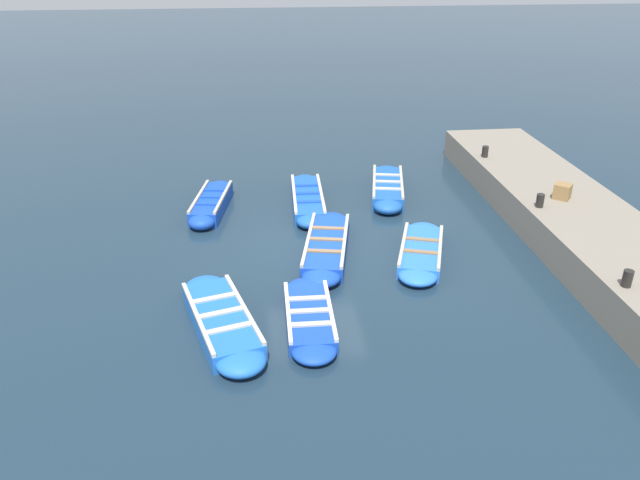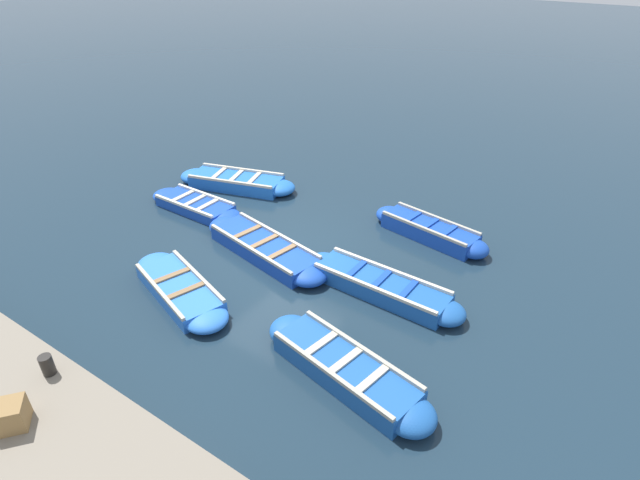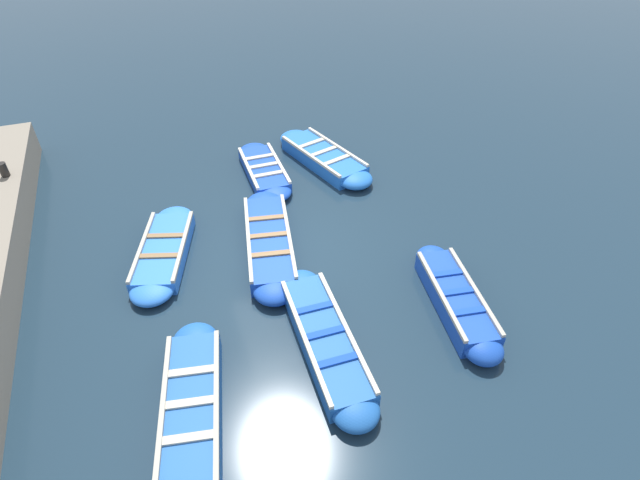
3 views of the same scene
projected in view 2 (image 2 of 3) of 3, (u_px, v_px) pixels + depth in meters
The scene contains 10 objects.
ground_plane at pixel (279, 252), 12.46m from camera, with size 120.00×120.00×0.00m, color #1C303F.
boat_drifting at pixel (429, 231), 12.94m from camera, with size 1.26×3.35×0.47m.
boat_end_of_row at pixel (381, 286), 10.93m from camera, with size 0.98×3.90×0.44m.
boat_alongside at pixel (345, 369), 8.84m from camera, with size 1.55×3.80×0.47m.
boat_mid_row at pixel (264, 248), 12.26m from camera, with size 1.69×4.13×0.43m.
boat_stern_in at pixel (180, 289), 10.89m from camera, with size 1.91×3.51×0.38m.
boat_far_corner at pixel (237, 182), 15.51m from camera, with size 1.96×3.92×0.44m.
boat_centre at pixel (195, 205), 14.27m from camera, with size 0.98×3.22×0.35m.
bollard_mid_north at pixel (47, 365), 7.74m from camera, with size 0.20×0.20×0.35m, color black.
wooden_crate at pixel (11, 415), 6.91m from camera, with size 0.40×0.40×0.40m, color olive.
Camera 2 is at (-8.15, -6.61, 6.81)m, focal length 28.00 mm.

